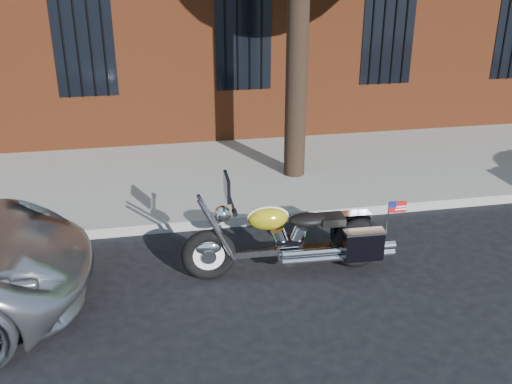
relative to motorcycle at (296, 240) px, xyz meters
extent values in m
plane|color=black|center=(0.27, 0.12, -0.46)|extent=(120.00, 120.00, 0.00)
cube|color=gray|center=(0.27, 1.50, -0.38)|extent=(40.00, 0.16, 0.15)
cube|color=gray|center=(0.27, 3.38, -0.38)|extent=(40.00, 3.60, 0.15)
cube|color=black|center=(0.27, 5.23, 1.74)|extent=(1.10, 0.14, 2.00)
cylinder|color=black|center=(0.27, 5.15, 1.74)|extent=(0.04, 0.04, 2.00)
cylinder|color=black|center=(0.77, 3.02, 2.04)|extent=(0.36, 0.36, 5.00)
torus|color=black|center=(-1.08, 0.04, -0.12)|extent=(0.67, 0.17, 0.67)
torus|color=black|center=(0.81, -0.02, -0.12)|extent=(0.67, 0.17, 0.67)
cylinder|color=white|center=(-1.08, 0.04, -0.12)|extent=(0.50, 0.08, 0.50)
cylinder|color=white|center=(0.81, -0.02, -0.12)|extent=(0.50, 0.08, 0.50)
ellipsoid|color=white|center=(-1.08, 0.04, -0.02)|extent=(0.35, 0.14, 0.19)
ellipsoid|color=gold|center=(0.81, -0.02, 0.00)|extent=(0.35, 0.15, 0.19)
cube|color=white|center=(-0.13, 0.01, -0.14)|extent=(1.49, 0.15, 0.08)
cylinder|color=white|center=(-0.09, 0.01, -0.16)|extent=(0.32, 0.19, 0.32)
cylinder|color=white|center=(0.41, -0.19, -0.15)|extent=(1.24, 0.13, 0.09)
ellipsoid|color=gold|center=(-0.35, 0.02, 0.32)|extent=(0.50, 0.30, 0.28)
ellipsoid|color=black|center=(0.14, 0.00, 0.26)|extent=(0.49, 0.30, 0.15)
cube|color=black|center=(0.79, 0.24, -0.01)|extent=(0.48, 0.17, 0.38)
cube|color=black|center=(0.77, -0.28, -0.01)|extent=(0.48, 0.17, 0.38)
cylinder|color=white|center=(-0.80, 0.03, 0.60)|extent=(0.06, 0.78, 0.04)
sphere|color=white|center=(-0.90, 0.04, 0.42)|extent=(0.21, 0.21, 0.20)
cube|color=black|center=(-0.84, 0.03, 0.76)|extent=(0.05, 0.40, 0.28)
cube|color=red|center=(1.14, -0.33, 0.49)|extent=(0.22, 0.02, 0.14)
camera|label=1|loc=(-1.70, -6.02, 3.22)|focal=40.00mm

